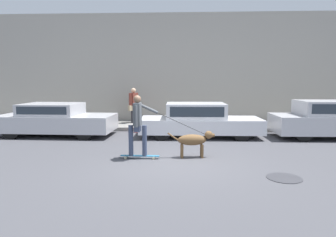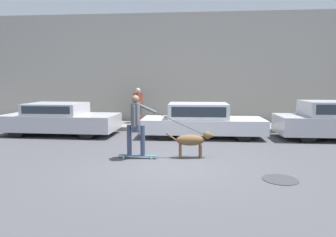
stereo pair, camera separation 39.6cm
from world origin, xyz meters
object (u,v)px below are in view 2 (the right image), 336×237
(parked_car_1, at_px, (201,121))
(parked_car_0, at_px, (60,119))
(skateboarder, at_px, (136,122))
(fire_hydrant, at_px, (139,123))
(pedestrian_with_bag, at_px, (138,104))
(dog, at_px, (192,140))

(parked_car_1, bearing_deg, parked_car_0, 179.03)
(skateboarder, relative_size, fire_hydrant, 3.40)
(pedestrian_with_bag, distance_m, fire_hydrant, 1.89)
(dog, distance_m, pedestrian_with_bag, 6.27)
(parked_car_1, relative_size, pedestrian_with_bag, 2.80)
(pedestrian_with_bag, bearing_deg, fire_hydrant, 123.62)
(parked_car_1, distance_m, fire_hydrant, 2.67)
(parked_car_1, xyz_separation_m, fire_hydrant, (-2.52, 0.85, -0.24))
(parked_car_0, relative_size, parked_car_1, 0.97)
(parked_car_1, height_order, pedestrian_with_bag, pedestrian_with_bag)
(parked_car_0, distance_m, pedestrian_with_bag, 3.69)
(skateboarder, height_order, pedestrian_with_bag, pedestrian_with_bag)
(dog, height_order, pedestrian_with_bag, pedestrian_with_bag)
(parked_car_1, relative_size, fire_hydrant, 6.38)
(parked_car_0, distance_m, skateboarder, 4.97)
(parked_car_0, height_order, skateboarder, skateboarder)
(parked_car_1, distance_m, pedestrian_with_bag, 3.90)
(dog, distance_m, fire_hydrant, 4.53)
(dog, bearing_deg, parked_car_0, 143.41)
(parked_car_0, distance_m, parked_car_1, 5.51)
(pedestrian_with_bag, bearing_deg, skateboarder, 121.75)
(parked_car_0, xyz_separation_m, parked_car_1, (5.51, -0.00, -0.00))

